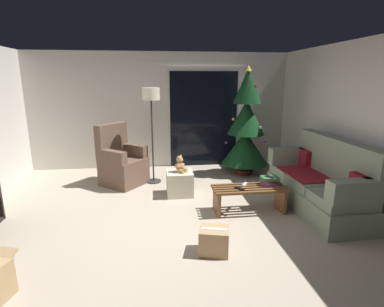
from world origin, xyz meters
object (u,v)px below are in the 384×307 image
remote_black (239,188)px  teddy_bear_honey (180,165)px  cell_phone (270,177)px  christmas_tree (246,128)px  armchair (121,163)px  floor_lamp (151,103)px  cardboard_box_taped_mid_floor (214,241)px  coffee_table (249,195)px  ottoman (180,183)px  remote_white (245,184)px  book_stack (269,181)px  couch (321,184)px

remote_black → teddy_bear_honey: bearing=-80.1°
cell_phone → christmas_tree: christmas_tree is taller
armchair → floor_lamp: (0.59, 0.02, 1.10)m
floor_lamp → cardboard_box_taped_mid_floor: 2.96m
coffee_table → armchair: (-2.01, 1.50, 0.14)m
christmas_tree → ottoman: size_ratio=5.01×
remote_white → teddy_bear_honey: size_ratio=0.55×
coffee_table → teddy_bear_honey: size_ratio=3.86×
christmas_tree → cardboard_box_taped_mid_floor: 3.19m
cell_phone → coffee_table: bearing=157.0°
remote_white → book_stack: (0.37, -0.03, 0.05)m
couch → remote_black: 1.27m
cell_phone → ottoman: bearing=116.5°
floor_lamp → ottoman: bearing=-58.1°
couch → coffee_table: size_ratio=1.78×
cell_phone → book_stack: bearing=62.3°
remote_black → armchair: bearing=-72.9°
ottoman → cell_phone: bearing=-30.1°
remote_white → teddy_bear_honey: bearing=173.7°
couch → ottoman: (-2.07, 0.84, -0.20)m
coffee_table → remote_white: remote_white is taller
teddy_bear_honey → remote_white: bearing=-37.7°
cardboard_box_taped_mid_floor → cell_phone: bearing=45.4°
couch → cardboard_box_taped_mid_floor: (-1.83, -0.98, -0.25)m
remote_white → cardboard_box_taped_mid_floor: (-0.68, -1.11, -0.25)m
ottoman → book_stack: bearing=-29.8°
christmas_tree → teddy_bear_honey: bearing=-144.5°
cardboard_box_taped_mid_floor → floor_lamp: bearing=105.1°
coffee_table → couch: bearing=-1.5°
couch → floor_lamp: size_ratio=1.10×
book_stack → cardboard_box_taped_mid_floor: bearing=-134.3°
remote_black → armchair: armchair is taller
cell_phone → floor_lamp: floor_lamp is taller
christmas_tree → remote_black: bearing=-109.0°
armchair → cardboard_box_taped_mid_floor: bearing=-63.1°
book_stack → armchair: 2.74m
floor_lamp → teddy_bear_honey: size_ratio=6.25×
remote_white → christmas_tree: christmas_tree is taller
couch → teddy_bear_honey: 2.22m
book_stack → ottoman: bearing=150.2°
remote_white → cell_phone: bearing=25.6°
couch → floor_lamp: 3.15m
christmas_tree → teddy_bear_honey: (-1.44, -1.03, -0.44)m
armchair → ottoman: armchair is taller
christmas_tree → cardboard_box_taped_mid_floor: (-1.21, -2.84, -0.82)m
ottoman → christmas_tree: bearing=35.2°
couch → remote_white: 1.15m
coffee_table → cardboard_box_taped_mid_floor: bearing=-125.9°
couch → coffee_table: bearing=178.5°
coffee_table → cell_phone: 0.42m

